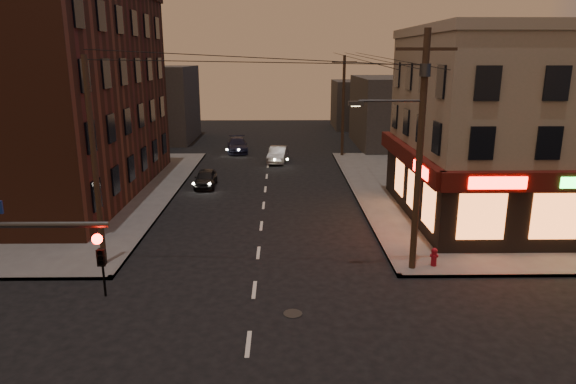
{
  "coord_description": "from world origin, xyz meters",
  "views": [
    {
      "loc": [
        1.07,
        -14.9,
        9.1
      ],
      "look_at": [
        1.4,
        7.25,
        3.2
      ],
      "focal_mm": 32.0,
      "sensor_mm": 36.0,
      "label": 1
    }
  ],
  "objects_px": {
    "sedan_mid": "(278,155)",
    "sedan_far": "(237,145)",
    "sedan_near": "(206,178)",
    "fire_hydrant": "(434,256)"
  },
  "relations": [
    {
      "from": "sedan_mid",
      "to": "sedan_far",
      "type": "distance_m",
      "value": 6.35
    },
    {
      "from": "sedan_near",
      "to": "fire_hydrant",
      "type": "distance_m",
      "value": 19.17
    },
    {
      "from": "sedan_near",
      "to": "sedan_mid",
      "type": "height_order",
      "value": "sedan_mid"
    },
    {
      "from": "sedan_mid",
      "to": "sedan_far",
      "type": "height_order",
      "value": "sedan_far"
    },
    {
      "from": "sedan_near",
      "to": "sedan_mid",
      "type": "relative_size",
      "value": 0.87
    },
    {
      "from": "sedan_mid",
      "to": "sedan_near",
      "type": "bearing_deg",
      "value": -113.61
    },
    {
      "from": "fire_hydrant",
      "to": "sedan_mid",
      "type": "bearing_deg",
      "value": 106.45
    },
    {
      "from": "sedan_mid",
      "to": "sedan_far",
      "type": "xyz_separation_m",
      "value": [
        -3.97,
        4.95,
        0.0
      ]
    },
    {
      "from": "fire_hydrant",
      "to": "sedan_far",
      "type": "bearing_deg",
      "value": 110.96
    },
    {
      "from": "fire_hydrant",
      "to": "sedan_near",
      "type": "bearing_deg",
      "value": 129.1
    }
  ]
}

